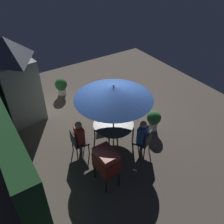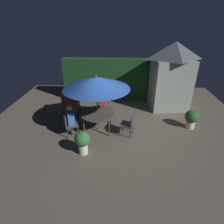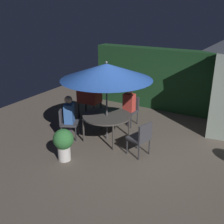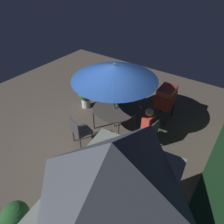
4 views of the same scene
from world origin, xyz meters
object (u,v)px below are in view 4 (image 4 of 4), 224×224
(potted_plant_by_grill, at_px, (85,96))
(person_in_blue, at_px, (119,90))
(potted_plant_by_shed, at_px, (16,217))
(chair_far_side, at_px, (119,95))
(chair_toward_hedge, at_px, (79,130))
(patio_table, at_px, (114,110))
(person_in_red, at_px, (148,123))
(patio_umbrella, at_px, (115,72))
(bbq_grill, at_px, (166,97))
(chair_near_shed, at_px, (150,131))

(potted_plant_by_grill, xyz_separation_m, person_in_blue, (-0.63, 1.04, 0.30))
(person_in_blue, bearing_deg, potted_plant_by_shed, 9.18)
(chair_far_side, xyz_separation_m, chair_toward_hedge, (2.24, 0.12, 0.00))
(patio_table, distance_m, person_in_red, 1.21)
(patio_umbrella, distance_m, person_in_red, 1.68)
(patio_table, bearing_deg, person_in_blue, -154.21)
(potted_plant_by_shed, bearing_deg, potted_plant_by_grill, -156.07)
(patio_umbrella, bearing_deg, person_in_red, 85.67)
(chair_far_side, height_order, chair_toward_hedge, same)
(bbq_grill, bearing_deg, chair_near_shed, 7.35)
(chair_near_shed, height_order, chair_far_side, same)
(person_in_blue, bearing_deg, chair_toward_hedge, 2.30)
(bbq_grill, height_order, chair_far_side, bbq_grill)
(patio_table, relative_size, chair_toward_hedge, 1.49)
(patio_umbrella, height_order, chair_far_side, patio_umbrella)
(bbq_grill, height_order, potted_plant_by_grill, bbq_grill)
(patio_umbrella, bearing_deg, chair_near_shed, 85.67)
(bbq_grill, xyz_separation_m, potted_plant_by_shed, (5.05, -0.81, -0.41))
(potted_plant_by_shed, bearing_deg, bbq_grill, 170.92)
(patio_umbrella, xyz_separation_m, chair_toward_hedge, (1.21, -0.37, -1.43))
(potted_plant_by_grill, height_order, person_in_red, person_in_red)
(person_in_red, bearing_deg, chair_near_shed, 85.67)
(patio_table, relative_size, bbq_grill, 1.12)
(patio_umbrella, xyz_separation_m, chair_near_shed, (0.10, 1.29, -1.43))
(potted_plant_by_grill, height_order, person_in_blue, person_in_blue)
(chair_near_shed, height_order, person_in_blue, person_in_blue)
(bbq_grill, xyz_separation_m, chair_far_side, (0.30, -1.60, -0.33))
(patio_umbrella, bearing_deg, chair_toward_hedge, -17.04)
(chair_near_shed, distance_m, chair_far_side, 2.11)
(chair_far_side, bearing_deg, potted_plant_by_shed, 9.47)
(bbq_grill, xyz_separation_m, potted_plant_by_grill, (1.01, -2.60, -0.37))
(patio_umbrella, relative_size, chair_toward_hedge, 2.72)
(bbq_grill, bearing_deg, person_in_red, 3.97)
(chair_near_shed, bearing_deg, bbq_grill, -172.65)
(bbq_grill, xyz_separation_m, chair_near_shed, (1.43, 0.18, -0.33))
(chair_toward_hedge, distance_m, person_in_red, 1.95)
(bbq_grill, distance_m, person_in_red, 1.43)
(patio_umbrella, relative_size, potted_plant_by_shed, 3.16)
(patio_umbrella, bearing_deg, patio_table, 180.00)
(chair_toward_hedge, height_order, potted_plant_by_shed, chair_toward_hedge)
(patio_table, relative_size, potted_plant_by_grill, 1.66)
(potted_plant_by_shed, distance_m, person_in_red, 3.76)
(patio_umbrella, distance_m, chair_toward_hedge, 1.91)
(potted_plant_by_grill, bearing_deg, person_in_red, 81.30)
(bbq_grill, xyz_separation_m, person_in_red, (1.42, 0.10, -0.06))
(patio_table, distance_m, patio_umbrella, 1.28)
(patio_table, height_order, chair_near_shed, chair_near_shed)
(bbq_grill, xyz_separation_m, person_in_blue, (0.38, -1.56, -0.06))
(chair_far_side, bearing_deg, patio_umbrella, 25.79)
(person_in_blue, bearing_deg, chair_near_shed, 59.08)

